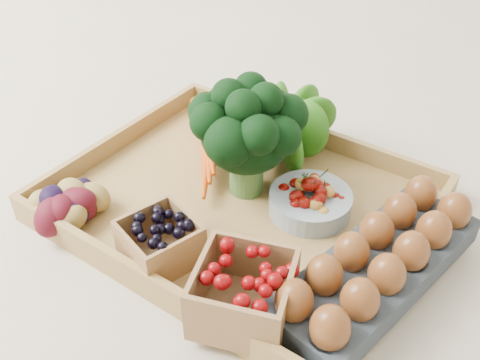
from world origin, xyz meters
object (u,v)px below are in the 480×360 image
Objects in this scene: tray at (240,206)px; broccoli at (247,154)px; egg_carton at (377,270)px; cherry_bowl at (310,203)px.

broccoli reaches higher than tray.
broccoli is 0.54× the size of egg_carton.
broccoli is at bearing -173.64° from cherry_bowl.
tray is 4.27× the size of cherry_bowl.
cherry_bowl is (0.10, 0.05, 0.02)m from tray.
broccoli is 0.13m from cherry_bowl.
tray is 0.09m from broccoli.
tray is at bearing -155.94° from cherry_bowl.
broccoli is 1.42× the size of cherry_bowl.
cherry_bowl is 0.16m from egg_carton.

